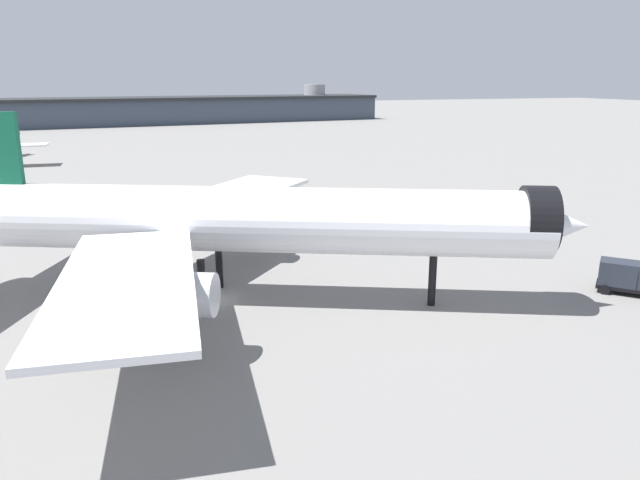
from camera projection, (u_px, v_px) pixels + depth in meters
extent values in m
plane|color=slate|center=(213.00, 301.00, 53.71)|extent=(900.00, 900.00, 0.00)
cylinder|color=white|center=(238.00, 219.00, 52.13)|extent=(50.56, 27.07, 5.68)
cone|color=white|center=(551.00, 225.00, 50.02)|extent=(7.99, 7.66, 5.57)
cylinder|color=black|center=(537.00, 220.00, 50.00)|extent=(4.70, 6.28, 5.74)
cube|color=white|center=(231.00, 195.00, 66.84)|extent=(22.33, 23.30, 0.45)
cylinder|color=#B7BAC1|center=(237.00, 217.00, 64.48)|extent=(8.04, 5.91, 3.13)
cube|color=white|center=(126.00, 281.00, 38.45)|extent=(11.09, 24.63, 0.45)
cylinder|color=#B7BAC1|center=(163.00, 294.00, 41.59)|extent=(8.04, 5.91, 3.13)
cube|color=white|center=(21.00, 195.00, 59.79)|extent=(8.28, 10.65, 0.34)
cylinder|color=black|center=(432.00, 280.00, 52.12)|extent=(0.68, 0.68, 4.55)
cylinder|color=black|center=(219.00, 264.00, 56.55)|extent=(0.68, 0.68, 4.55)
cylinder|color=black|center=(202.00, 285.00, 50.81)|extent=(0.68, 0.68, 4.55)
cone|color=white|center=(12.00, 135.00, 154.54)|extent=(5.25, 5.52, 3.92)
cylinder|color=black|center=(10.00, 134.00, 153.69)|extent=(4.42, 3.14, 4.04)
cube|color=white|center=(8.00, 145.00, 134.06)|extent=(16.73, 6.77, 0.32)
cylinder|color=#B7BAC1|center=(2.00, 151.00, 135.31)|extent=(3.90, 5.56, 2.20)
cylinder|color=black|center=(0.00, 152.00, 149.14)|extent=(0.48, 0.48, 3.20)
cube|color=#3D4756|center=(189.00, 111.00, 267.18)|extent=(175.87, 43.63, 10.15)
cube|color=#232628|center=(189.00, 98.00, 265.70)|extent=(176.13, 46.41, 1.20)
cylinder|color=#939399|center=(315.00, 102.00, 291.27)|extent=(10.07, 10.07, 16.38)
cube|color=black|center=(629.00, 287.00, 55.24)|extent=(5.43, 5.59, 0.35)
cube|color=#232833|center=(619.00, 273.00, 55.35)|extent=(3.93, 3.98, 2.20)
cylinder|color=black|center=(606.00, 282.00, 57.13)|extent=(0.82, 0.85, 0.90)
cylinder|color=black|center=(605.00, 290.00, 55.15)|extent=(0.82, 0.85, 0.90)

